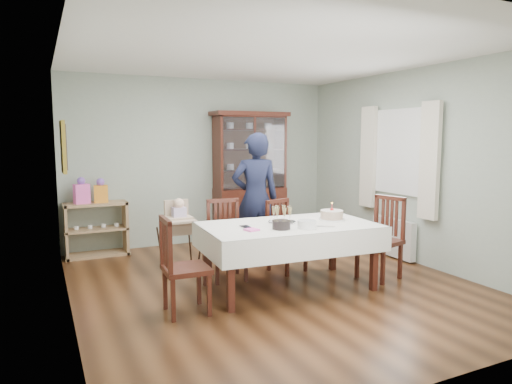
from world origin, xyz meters
TOP-DOWN VIEW (x-y plane):
  - floor at (0.00, 0.00)m, footprint 5.00×5.00m
  - room_shell at (0.00, 0.53)m, footprint 5.00×5.00m
  - dining_table at (0.10, -0.23)m, footprint 2.06×1.27m
  - china_cabinet at (0.75, 2.26)m, footprint 1.30×0.48m
  - sideboard at (-1.75, 2.28)m, footprint 0.90×0.38m
  - picture_frame at (-2.22, 0.80)m, footprint 0.04×0.48m
  - window at (2.22, 0.30)m, footprint 0.04×1.02m
  - curtain_left at (2.16, -0.32)m, footprint 0.07×0.30m
  - curtain_right at (2.16, 0.92)m, footprint 0.07×0.30m
  - radiator at (2.16, 0.30)m, footprint 0.10×0.80m
  - chair_far_left at (-0.42, 0.42)m, footprint 0.48×0.48m
  - chair_far_right at (0.42, 0.40)m, footprint 0.52×0.52m
  - chair_end_left at (-1.22, -0.44)m, footprint 0.46×0.46m
  - chair_end_right at (1.32, -0.38)m, footprint 0.56×0.56m
  - woman at (0.23, 0.95)m, footprint 0.74×0.57m
  - high_chair at (-0.86, 0.97)m, footprint 0.43×0.43m
  - champagne_tray at (0.06, -0.13)m, footprint 0.32×0.32m
  - birthday_cake at (0.70, -0.22)m, footprint 0.32×0.32m
  - plate_stack_dark at (-0.11, -0.43)m, footprint 0.26×0.26m
  - plate_stack_white at (0.16, -0.52)m, footprint 0.23×0.23m
  - napkin_stack at (-0.44, -0.37)m, footprint 0.16×0.16m
  - cutlery at (-0.47, -0.18)m, footprint 0.13×0.18m
  - cake_knife at (0.35, -0.52)m, footprint 0.26×0.20m
  - gift_bag_pink at (-1.93, 2.26)m, footprint 0.23×0.18m
  - gift_bag_orange at (-1.67, 2.26)m, footprint 0.21×0.15m

SIDE VIEW (x-z plane):
  - floor at x=0.00m, z-range 0.00..0.00m
  - chair_far_right at x=0.42m, z-range -0.19..0.74m
  - chair_end_left at x=-1.22m, z-range -0.20..0.78m
  - chair_far_left at x=-0.42m, z-range -0.20..0.78m
  - radiator at x=2.16m, z-range 0.02..0.57m
  - chair_end_right at x=1.32m, z-range -0.21..0.81m
  - high_chair at x=-0.86m, z-range -0.11..0.86m
  - dining_table at x=0.10m, z-range 0.00..0.76m
  - sideboard at x=-1.75m, z-range 0.00..0.80m
  - cake_knife at x=0.35m, z-range 0.76..0.77m
  - cutlery at x=-0.47m, z-range 0.76..0.77m
  - napkin_stack at x=-0.44m, z-range 0.76..0.78m
  - plate_stack_white at x=0.16m, z-range 0.76..0.85m
  - plate_stack_dark at x=-0.11m, z-range 0.76..0.86m
  - birthday_cake at x=0.70m, z-range 0.71..0.93m
  - champagne_tray at x=0.06m, z-range 0.72..0.92m
  - woman at x=0.23m, z-range 0.00..1.82m
  - gift_bag_orange at x=-1.67m, z-range 0.78..1.14m
  - gift_bag_pink at x=-1.93m, z-range 0.78..1.16m
  - china_cabinet at x=0.75m, z-range 0.04..2.21m
  - curtain_left at x=2.16m, z-range 0.67..2.23m
  - curtain_right at x=2.16m, z-range 0.67..2.23m
  - window at x=2.22m, z-range 0.94..2.16m
  - picture_frame at x=-2.22m, z-range 1.36..1.94m
  - room_shell at x=0.00m, z-range -0.80..4.20m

